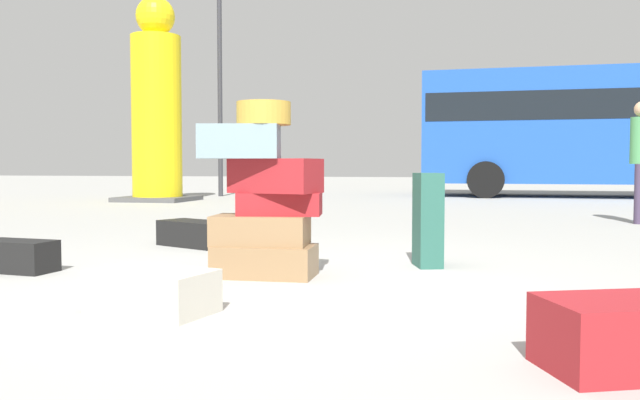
{
  "coord_description": "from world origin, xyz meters",
  "views": [
    {
      "loc": [
        1.32,
        -4.3,
        0.8
      ],
      "look_at": [
        -0.11,
        1.97,
        0.46
      ],
      "focal_mm": 36.73,
      "sensor_mm": 36.0,
      "label": 1
    }
  ],
  "objects_px": {
    "suitcase_black_foreground_far": "(17,256)",
    "parked_bus": "(606,124)",
    "suitcase_tower": "(264,201)",
    "yellow_dummy_statue": "(157,110)",
    "suitcase_black_left_side": "(195,233)",
    "lamp_post": "(220,40)",
    "suitcase_black_upright_blue": "(259,214)",
    "suitcase_teal_foreground_near": "(428,220)",
    "suitcase_cream_behind_tower": "(152,291)"
  },
  "relations": [
    {
      "from": "suitcase_teal_foreground_near",
      "to": "yellow_dummy_statue",
      "type": "bearing_deg",
      "value": 110.56
    },
    {
      "from": "suitcase_black_left_side",
      "to": "parked_bus",
      "type": "bearing_deg",
      "value": 87.46
    },
    {
      "from": "suitcase_tower",
      "to": "suitcase_black_upright_blue",
      "type": "distance_m",
      "value": 1.51
    },
    {
      "from": "parked_bus",
      "to": "lamp_post",
      "type": "bearing_deg",
      "value": -168.6
    },
    {
      "from": "suitcase_black_foreground_far",
      "to": "yellow_dummy_statue",
      "type": "height_order",
      "value": "yellow_dummy_statue"
    },
    {
      "from": "parked_bus",
      "to": "yellow_dummy_statue",
      "type": "bearing_deg",
      "value": -156.64
    },
    {
      "from": "suitcase_tower",
      "to": "suitcase_black_foreground_far",
      "type": "distance_m",
      "value": 1.94
    },
    {
      "from": "suitcase_tower",
      "to": "suitcase_black_left_side",
      "type": "relative_size",
      "value": 1.68
    },
    {
      "from": "suitcase_cream_behind_tower",
      "to": "suitcase_black_left_side",
      "type": "xyz_separation_m",
      "value": [
        -0.97,
        2.78,
        0.01
      ]
    },
    {
      "from": "suitcase_black_left_side",
      "to": "suitcase_teal_foreground_near",
      "type": "bearing_deg",
      "value": 5.46
    },
    {
      "from": "suitcase_black_left_side",
      "to": "lamp_post",
      "type": "height_order",
      "value": "lamp_post"
    },
    {
      "from": "suitcase_tower",
      "to": "lamp_post",
      "type": "bearing_deg",
      "value": 112.91
    },
    {
      "from": "suitcase_black_upright_blue",
      "to": "parked_bus",
      "type": "xyz_separation_m",
      "value": [
        5.27,
        11.78,
        1.49
      ]
    },
    {
      "from": "suitcase_black_upright_blue",
      "to": "parked_bus",
      "type": "distance_m",
      "value": 12.99
    },
    {
      "from": "lamp_post",
      "to": "suitcase_black_upright_blue",
      "type": "bearing_deg",
      "value": -66.64
    },
    {
      "from": "parked_bus",
      "to": "lamp_post",
      "type": "relative_size",
      "value": 1.46
    },
    {
      "from": "suitcase_tower",
      "to": "suitcase_teal_foreground_near",
      "type": "distance_m",
      "value": 1.35
    },
    {
      "from": "suitcase_teal_foreground_near",
      "to": "parked_bus",
      "type": "xyz_separation_m",
      "value": [
        3.64,
        12.46,
        1.46
      ]
    },
    {
      "from": "yellow_dummy_statue",
      "to": "parked_bus",
      "type": "distance_m",
      "value": 10.98
    },
    {
      "from": "suitcase_tower",
      "to": "yellow_dummy_statue",
      "type": "bearing_deg",
      "value": 120.85
    },
    {
      "from": "suitcase_black_upright_blue",
      "to": "yellow_dummy_statue",
      "type": "height_order",
      "value": "yellow_dummy_statue"
    },
    {
      "from": "suitcase_black_left_side",
      "to": "suitcase_black_upright_blue",
      "type": "height_order",
      "value": "suitcase_black_upright_blue"
    },
    {
      "from": "yellow_dummy_statue",
      "to": "parked_bus",
      "type": "bearing_deg",
      "value": 22.23
    },
    {
      "from": "yellow_dummy_statue",
      "to": "lamp_post",
      "type": "height_order",
      "value": "lamp_post"
    },
    {
      "from": "suitcase_black_upright_blue",
      "to": "suitcase_teal_foreground_near",
      "type": "bearing_deg",
      "value": 1.97
    },
    {
      "from": "suitcase_tower",
      "to": "yellow_dummy_statue",
      "type": "relative_size",
      "value": 0.28
    },
    {
      "from": "suitcase_teal_foreground_near",
      "to": "suitcase_black_foreground_far",
      "type": "bearing_deg",
      "value": 179.88
    },
    {
      "from": "suitcase_black_upright_blue",
      "to": "yellow_dummy_statue",
      "type": "distance_m",
      "value": 9.22
    },
    {
      "from": "suitcase_black_left_side",
      "to": "parked_bus",
      "type": "distance_m",
      "value": 13.2
    },
    {
      "from": "suitcase_black_foreground_far",
      "to": "parked_bus",
      "type": "relative_size",
      "value": 0.06
    },
    {
      "from": "suitcase_black_foreground_far",
      "to": "lamp_post",
      "type": "xyz_separation_m",
      "value": [
        -2.96,
        11.66,
        3.9
      ]
    },
    {
      "from": "suitcase_tower",
      "to": "suitcase_black_foreground_far",
      "type": "height_order",
      "value": "suitcase_tower"
    },
    {
      "from": "suitcase_teal_foreground_near",
      "to": "lamp_post",
      "type": "height_order",
      "value": "lamp_post"
    },
    {
      "from": "suitcase_tower",
      "to": "suitcase_cream_behind_tower",
      "type": "height_order",
      "value": "suitcase_tower"
    },
    {
      "from": "suitcase_cream_behind_tower",
      "to": "suitcase_teal_foreground_near",
      "type": "distance_m",
      "value": 2.41
    },
    {
      "from": "yellow_dummy_statue",
      "to": "suitcase_black_upright_blue",
      "type": "bearing_deg",
      "value": -57.31
    },
    {
      "from": "suitcase_tower",
      "to": "lamp_post",
      "type": "relative_size",
      "value": 0.2
    },
    {
      "from": "parked_bus",
      "to": "lamp_post",
      "type": "height_order",
      "value": "lamp_post"
    },
    {
      "from": "suitcase_teal_foreground_near",
      "to": "parked_bus",
      "type": "bearing_deg",
      "value": 56.14
    },
    {
      "from": "suitcase_teal_foreground_near",
      "to": "suitcase_black_foreground_far",
      "type": "relative_size",
      "value": 1.29
    },
    {
      "from": "suitcase_teal_foreground_near",
      "to": "lamp_post",
      "type": "distance_m",
      "value": 12.8
    },
    {
      "from": "lamp_post",
      "to": "suitcase_teal_foreground_near",
      "type": "bearing_deg",
      "value": -60.93
    },
    {
      "from": "suitcase_tower",
      "to": "suitcase_cream_behind_tower",
      "type": "relative_size",
      "value": 1.91
    },
    {
      "from": "suitcase_cream_behind_tower",
      "to": "suitcase_black_left_side",
      "type": "height_order",
      "value": "suitcase_black_left_side"
    },
    {
      "from": "suitcase_tower",
      "to": "suitcase_black_upright_blue",
      "type": "relative_size",
      "value": 1.81
    },
    {
      "from": "suitcase_cream_behind_tower",
      "to": "suitcase_teal_foreground_near",
      "type": "bearing_deg",
      "value": 68.14
    },
    {
      "from": "suitcase_black_upright_blue",
      "to": "suitcase_black_foreground_far",
      "type": "height_order",
      "value": "suitcase_black_upright_blue"
    },
    {
      "from": "suitcase_black_left_side",
      "to": "parked_bus",
      "type": "xyz_separation_m",
      "value": [
        5.98,
        11.65,
        1.71
      ]
    },
    {
      "from": "suitcase_teal_foreground_near",
      "to": "suitcase_black_upright_blue",
      "type": "bearing_deg",
      "value": 139.68
    },
    {
      "from": "suitcase_black_foreground_far",
      "to": "parked_bus",
      "type": "xyz_separation_m",
      "value": [
        6.64,
        13.4,
        1.71
      ]
    }
  ]
}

